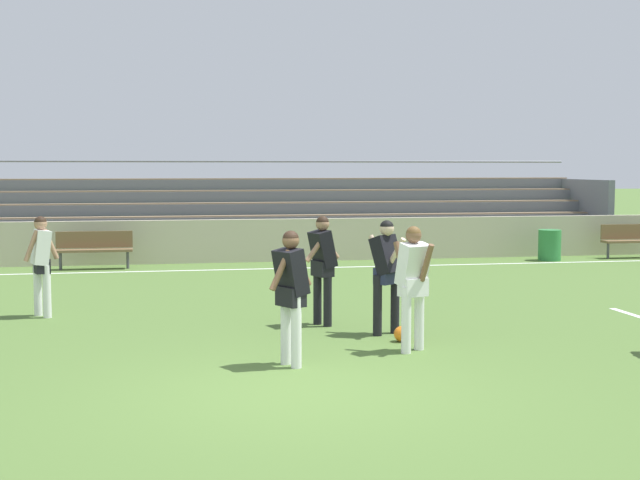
{
  "coord_description": "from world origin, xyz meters",
  "views": [
    {
      "loc": [
        -1.46,
        -9.17,
        2.44
      ],
      "look_at": [
        0.98,
        3.99,
        1.31
      ],
      "focal_mm": 48.61,
      "sensor_mm": 36.0,
      "label": 1
    }
  ],
  "objects_px": {
    "bench_near_bin": "(94,246)",
    "soccer_ball": "(402,334)",
    "bleacher_stand": "(214,213)",
    "trash_bin": "(550,245)",
    "player_white_trailing_run": "(413,277)",
    "player_dark_wide_right": "(322,260)",
    "player_dark_deep_cover": "(291,286)",
    "player_dark_dropping_back": "(387,267)",
    "bench_far_right": "(634,237)",
    "player_white_overlapping": "(41,257)"
  },
  "relations": [
    {
      "from": "player_dark_deep_cover",
      "to": "player_dark_dropping_back",
      "type": "bearing_deg",
      "value": 46.15
    },
    {
      "from": "bench_near_bin",
      "to": "bench_far_right",
      "type": "bearing_deg",
      "value": 0.0
    },
    {
      "from": "player_dark_deep_cover",
      "to": "player_white_overlapping",
      "type": "bearing_deg",
      "value": 129.5
    },
    {
      "from": "bleacher_stand",
      "to": "bench_near_bin",
      "type": "xyz_separation_m",
      "value": [
        -3.07,
        -3.54,
        -0.58
      ]
    },
    {
      "from": "bench_near_bin",
      "to": "soccer_ball",
      "type": "relative_size",
      "value": 8.18
    },
    {
      "from": "bleacher_stand",
      "to": "trash_bin",
      "type": "height_order",
      "value": "bleacher_stand"
    },
    {
      "from": "player_dark_wide_right",
      "to": "player_dark_deep_cover",
      "type": "xyz_separation_m",
      "value": [
        -0.89,
        -2.62,
        -0.01
      ]
    },
    {
      "from": "bench_far_right",
      "to": "player_dark_dropping_back",
      "type": "height_order",
      "value": "player_dark_dropping_back"
    },
    {
      "from": "bench_far_right",
      "to": "player_white_trailing_run",
      "type": "distance_m",
      "value": 13.91
    },
    {
      "from": "bleacher_stand",
      "to": "player_white_trailing_run",
      "type": "bearing_deg",
      "value": -82.79
    },
    {
      "from": "player_white_trailing_run",
      "to": "bench_near_bin",
      "type": "bearing_deg",
      "value": 114.98
    },
    {
      "from": "player_white_trailing_run",
      "to": "player_dark_deep_cover",
      "type": "relative_size",
      "value": 1.0
    },
    {
      "from": "player_dark_dropping_back",
      "to": "player_dark_deep_cover",
      "type": "xyz_separation_m",
      "value": [
        -1.67,
        -1.74,
        -0.0
      ]
    },
    {
      "from": "player_dark_deep_cover",
      "to": "player_white_overlapping",
      "type": "xyz_separation_m",
      "value": [
        -3.46,
        4.2,
        -0.02
      ]
    },
    {
      "from": "bench_far_right",
      "to": "trash_bin",
      "type": "bearing_deg",
      "value": -174.91
    },
    {
      "from": "player_dark_dropping_back",
      "to": "bench_near_bin",
      "type": "bearing_deg",
      "value": 117.57
    },
    {
      "from": "bench_far_right",
      "to": "trash_bin",
      "type": "xyz_separation_m",
      "value": [
        -2.52,
        -0.22,
        -0.14
      ]
    },
    {
      "from": "soccer_ball",
      "to": "player_dark_wide_right",
      "type": "bearing_deg",
      "value": 120.82
    },
    {
      "from": "bench_far_right",
      "to": "trash_bin",
      "type": "height_order",
      "value": "bench_far_right"
    },
    {
      "from": "player_dark_dropping_back",
      "to": "player_dark_wide_right",
      "type": "xyz_separation_m",
      "value": [
        -0.78,
        0.88,
        0.01
      ]
    },
    {
      "from": "bleacher_stand",
      "to": "player_white_trailing_run",
      "type": "distance_m",
      "value": 14.02
    },
    {
      "from": "player_dark_wide_right",
      "to": "soccer_ball",
      "type": "distance_m",
      "value": 1.9
    },
    {
      "from": "trash_bin",
      "to": "player_white_trailing_run",
      "type": "height_order",
      "value": "player_white_trailing_run"
    },
    {
      "from": "bench_far_right",
      "to": "player_dark_deep_cover",
      "type": "bearing_deg",
      "value": -135.18
    },
    {
      "from": "bench_far_right",
      "to": "soccer_ball",
      "type": "height_order",
      "value": "bench_far_right"
    },
    {
      "from": "player_white_trailing_run",
      "to": "trash_bin",
      "type": "bearing_deg",
      "value": 56.4
    },
    {
      "from": "player_white_trailing_run",
      "to": "player_dark_wide_right",
      "type": "height_order",
      "value": "player_dark_wide_right"
    },
    {
      "from": "bench_far_right",
      "to": "player_dark_deep_cover",
      "type": "distance_m",
      "value": 15.48
    },
    {
      "from": "bench_far_right",
      "to": "player_dark_deep_cover",
      "type": "height_order",
      "value": "player_dark_deep_cover"
    },
    {
      "from": "trash_bin",
      "to": "player_white_overlapping",
      "type": "distance_m",
      "value": 13.58
    },
    {
      "from": "player_dark_dropping_back",
      "to": "player_dark_wide_right",
      "type": "height_order",
      "value": "player_dark_wide_right"
    },
    {
      "from": "bleacher_stand",
      "to": "soccer_ball",
      "type": "distance_m",
      "value": 13.42
    },
    {
      "from": "bleacher_stand",
      "to": "player_dark_dropping_back",
      "type": "height_order",
      "value": "bleacher_stand"
    },
    {
      "from": "player_dark_wide_right",
      "to": "player_white_trailing_run",
      "type": "bearing_deg",
      "value": -68.39
    },
    {
      "from": "bench_near_bin",
      "to": "player_dark_wide_right",
      "type": "bearing_deg",
      "value": -64.21
    },
    {
      "from": "bench_far_right",
      "to": "bench_near_bin",
      "type": "bearing_deg",
      "value": 180.0
    },
    {
      "from": "player_white_trailing_run",
      "to": "player_dark_deep_cover",
      "type": "bearing_deg",
      "value": -162.6
    },
    {
      "from": "bench_near_bin",
      "to": "player_dark_deep_cover",
      "type": "bearing_deg",
      "value": -74.04
    },
    {
      "from": "bleacher_stand",
      "to": "player_dark_wide_right",
      "type": "height_order",
      "value": "bleacher_stand"
    },
    {
      "from": "player_white_trailing_run",
      "to": "player_white_overlapping",
      "type": "relative_size",
      "value": 1.01
    },
    {
      "from": "player_white_trailing_run",
      "to": "soccer_ball",
      "type": "xyz_separation_m",
      "value": [
        0.03,
        0.64,
        -0.88
      ]
    },
    {
      "from": "bleacher_stand",
      "to": "player_white_overlapping",
      "type": "xyz_separation_m",
      "value": [
        -3.42,
        -10.24,
        -0.14
      ]
    },
    {
      "from": "trash_bin",
      "to": "player_dark_deep_cover",
      "type": "bearing_deg",
      "value": -128.35
    },
    {
      "from": "bench_near_bin",
      "to": "player_white_overlapping",
      "type": "distance_m",
      "value": 6.73
    },
    {
      "from": "bleacher_stand",
      "to": "bench_far_right",
      "type": "bearing_deg",
      "value": -17.79
    },
    {
      "from": "trash_bin",
      "to": "player_dark_deep_cover",
      "type": "distance_m",
      "value": 13.63
    },
    {
      "from": "bench_far_right",
      "to": "player_dark_wide_right",
      "type": "bearing_deg",
      "value": -140.59
    },
    {
      "from": "bench_near_bin",
      "to": "trash_bin",
      "type": "distance_m",
      "value": 11.57
    },
    {
      "from": "player_dark_deep_cover",
      "to": "player_white_trailing_run",
      "type": "bearing_deg",
      "value": 17.4
    },
    {
      "from": "bench_near_bin",
      "to": "player_dark_dropping_back",
      "type": "bearing_deg",
      "value": -62.43
    }
  ]
}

